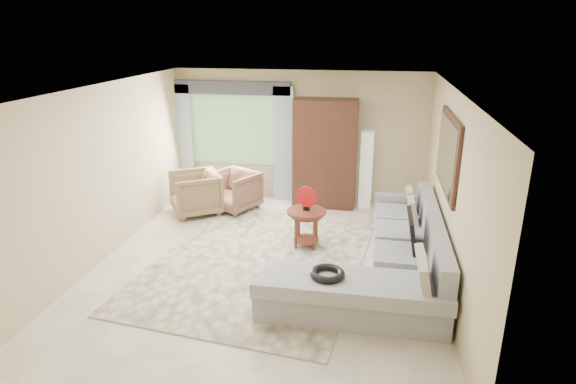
% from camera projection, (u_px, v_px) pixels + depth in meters
% --- Properties ---
extents(ground, '(6.00, 6.00, 0.00)m').
position_uv_depth(ground, '(267.00, 265.00, 7.21)').
color(ground, silver).
rests_on(ground, ground).
extents(area_rug, '(3.45, 4.33, 0.02)m').
position_uv_depth(area_rug, '(259.00, 261.00, 7.29)').
color(area_rug, beige).
rests_on(area_rug, ground).
extents(sectional_sofa, '(2.30, 3.46, 0.90)m').
position_uv_depth(sectional_sofa, '(390.00, 263.00, 6.65)').
color(sectional_sofa, '#A9ACB2').
rests_on(sectional_sofa, ground).
extents(tv_screen, '(0.14, 0.74, 0.48)m').
position_uv_depth(tv_screen, '(412.00, 231.00, 6.61)').
color(tv_screen, black).
rests_on(tv_screen, sectional_sofa).
extents(garden_hose, '(0.43, 0.43, 0.09)m').
position_uv_depth(garden_hose, '(327.00, 273.00, 5.83)').
color(garden_hose, black).
rests_on(garden_hose, sectional_sofa).
extents(coffee_table, '(0.63, 0.63, 0.63)m').
position_uv_depth(coffee_table, '(306.00, 228.00, 7.70)').
color(coffee_table, '#502515').
rests_on(coffee_table, ground).
extents(red_disc, '(0.33, 0.12, 0.34)m').
position_uv_depth(red_disc, '(307.00, 197.00, 7.53)').
color(red_disc, '#A81110').
rests_on(red_disc, coffee_table).
extents(armchair_left, '(1.21, 1.20, 0.81)m').
position_uv_depth(armchair_left, '(196.00, 193.00, 9.08)').
color(armchair_left, '#816446').
rests_on(armchair_left, ground).
extents(armchair_right, '(1.11, 1.12, 0.76)m').
position_uv_depth(armchair_right, '(234.00, 191.00, 9.28)').
color(armchair_right, '#8D614D').
rests_on(armchair_right, ground).
extents(potted_plant, '(0.51, 0.46, 0.49)m').
position_uv_depth(potted_plant, '(196.00, 189.00, 9.81)').
color(potted_plant, '#999999').
rests_on(potted_plant, ground).
extents(armoire, '(1.20, 0.55, 2.10)m').
position_uv_depth(armoire, '(325.00, 154.00, 9.30)').
color(armoire, black).
rests_on(armoire, ground).
extents(floor_lamp, '(0.24, 0.24, 1.50)m').
position_uv_depth(floor_lamp, '(366.00, 170.00, 9.32)').
color(floor_lamp, silver).
rests_on(floor_lamp, ground).
extents(window, '(1.80, 0.04, 1.40)m').
position_uv_depth(window, '(233.00, 130.00, 9.74)').
color(window, '#669E59').
rests_on(window, wall_back).
extents(curtain_left, '(0.40, 0.08, 2.30)m').
position_uv_depth(curtain_left, '(184.00, 141.00, 9.92)').
color(curtain_left, '#9EB7CC').
rests_on(curtain_left, ground).
extents(curtain_right, '(0.40, 0.08, 2.30)m').
position_uv_depth(curtain_right, '(283.00, 145.00, 9.56)').
color(curtain_right, '#9EB7CC').
rests_on(curtain_right, ground).
extents(valance, '(2.40, 0.12, 0.26)m').
position_uv_depth(valance, '(231.00, 88.00, 9.40)').
color(valance, '#1E232D').
rests_on(valance, wall_back).
extents(wall_mirror, '(0.05, 1.70, 1.05)m').
position_uv_depth(wall_mirror, '(448.00, 153.00, 6.55)').
color(wall_mirror, black).
rests_on(wall_mirror, wall_right).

